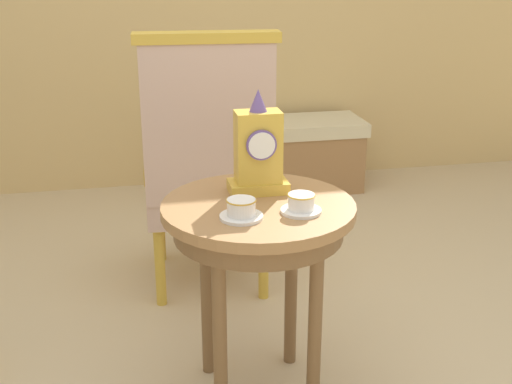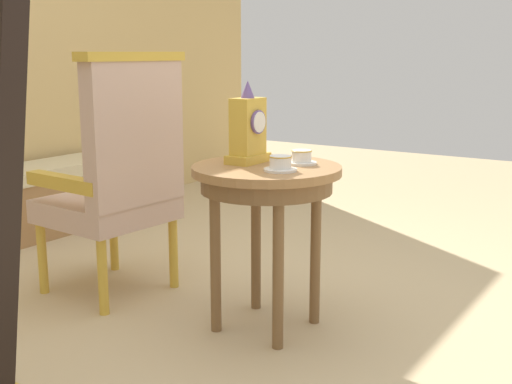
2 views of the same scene
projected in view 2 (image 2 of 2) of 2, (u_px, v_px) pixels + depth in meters
ground_plane at (266, 319)px, 2.88m from camera, size 10.00×10.00×0.00m
side_table at (266, 188)px, 2.68m from camera, size 0.61×0.61×0.69m
teacup_left at (280, 164)px, 2.53m from camera, size 0.13×0.13×0.06m
teacup_right at (302, 158)px, 2.69m from camera, size 0.12×0.12×0.06m
mantel_clock at (248, 130)px, 2.70m from camera, size 0.19×0.11×0.34m
armchair at (119, 173)px, 3.05m from camera, size 0.58×0.57×1.14m
window_bench at (56, 196)px, 4.30m from camera, size 0.97×0.40×0.44m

